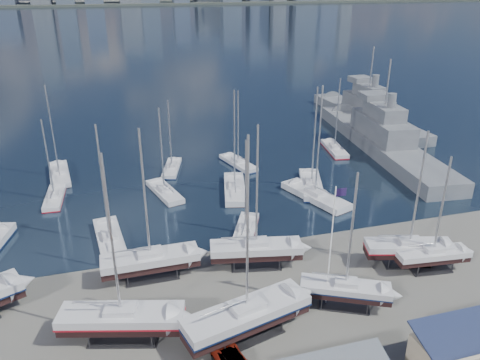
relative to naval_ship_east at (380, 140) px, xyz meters
name	(u,v)px	position (x,y,z in m)	size (l,w,h in m)	color
ground	(251,301)	(-36.15, -36.02, -1.66)	(1400.00, 1400.00, 0.00)	#605E59
water	(117,25)	(-36.15, 273.98, -1.81)	(1400.00, 600.00, 0.40)	#172136
far_shore	(108,4)	(-36.15, 533.98, -0.56)	(1400.00, 80.00, 2.20)	#2D332D
sailboat_cradle_1	(122,319)	(-48.54, -37.86, 0.48)	(11.27, 5.80, 17.43)	#2D2D33
sailboat_cradle_2	(151,260)	(-45.16, -29.29, 0.44)	(10.17, 2.94, 16.51)	#2D2D33
sailboat_cradle_3	(247,315)	(-37.99, -40.53, 0.55)	(12.18, 6.08, 18.74)	#2D2D33
sailboat_cradle_4	(256,249)	(-33.86, -30.27, 0.42)	(10.30, 4.68, 16.21)	#2D2D33
sailboat_cradle_5	(345,289)	(-27.78, -39.24, 0.31)	(8.77, 5.97, 14.05)	#2D2D33
sailboat_cradle_6	(409,248)	(-17.58, -34.52, 0.38)	(9.90, 5.10, 15.45)	#2D2D33
sailboat_cradle_7	(433,255)	(-15.86, -36.31, 0.27)	(8.15, 3.04, 13.23)	#2D2D33
sailboat_moored_1	(55,198)	(-56.51, -6.54, -1.36)	(2.76, 8.47, 12.51)	black
sailboat_moored_2	(60,175)	(-56.39, 2.17, -1.34)	(4.06, 10.54, 15.51)	black
sailboat_moored_3	(110,241)	(-49.22, -20.92, -1.36)	(3.94, 10.61, 15.50)	black
sailboat_moored_4	(165,192)	(-41.12, -8.97, -1.34)	(4.74, 9.38, 13.65)	black
sailboat_moored_5	(172,169)	(-38.72, 0.05, -1.35)	(4.49, 8.59, 12.36)	black
sailboat_moored_6	(245,231)	(-32.95, -23.18, -1.36)	(5.81, 8.79, 12.83)	black
sailboat_moored_7	(235,190)	(-31.00, -11.00, -1.34)	(5.34, 11.01, 16.02)	black
sailboat_moored_8	(238,164)	(-27.59, -0.78, -1.36)	(4.82, 9.31, 13.41)	black
sailboat_moored_9	(315,197)	(-20.52, -16.49, -1.34)	(6.82, 11.80, 17.20)	black
sailboat_moored_10	(311,186)	(-19.45, -12.74, -1.36)	(6.36, 11.20, 16.15)	black
sailboat_moored_11	(334,150)	(-8.66, 1.19, -1.36)	(4.03, 9.63, 13.96)	black
naval_ship_east	(380,140)	(0.00, 0.00, 0.00)	(11.70, 45.23, 18.03)	slate
naval_ship_west	(366,114)	(6.86, 17.03, 0.01)	(8.07, 38.23, 17.42)	slate
flagpole	(332,239)	(-29.20, -38.41, 5.62)	(1.11, 0.12, 12.58)	white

